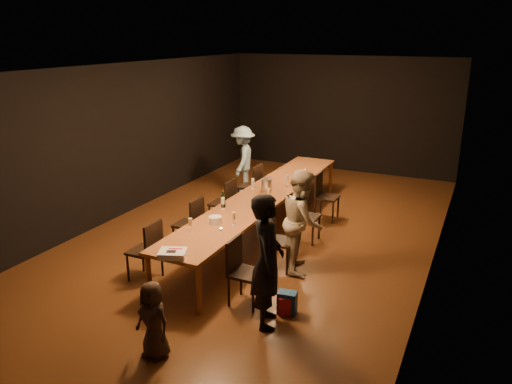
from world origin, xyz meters
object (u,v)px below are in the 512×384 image
at_px(table, 263,197).
at_px(chair_right_3, 327,197).
at_px(chair_left_0, 144,250).
at_px(chair_left_1, 188,224).
at_px(ice_bucket, 267,185).
at_px(chair_left_2, 222,203).
at_px(chair_left_3, 250,186).
at_px(champagne_bottle, 223,198).
at_px(woman_birthday, 267,261).
at_px(chair_right_1, 281,240).
at_px(birthday_cake, 173,254).
at_px(child, 153,320).
at_px(plate_stack, 215,220).
at_px(chair_right_0, 247,273).
at_px(chair_right_2, 307,216).
at_px(woman_tan, 302,220).
at_px(man_blue, 243,159).

bearing_deg(table, chair_right_3, 54.69).
distance_m(chair_left_0, chair_left_1, 1.20).
distance_m(chair_left_1, ice_bucket, 1.70).
bearing_deg(chair_left_2, chair_left_3, 0.00).
relative_size(chair_left_3, champagne_bottle, 3.04).
height_order(woman_birthday, champagne_bottle, woman_birthday).
xyz_separation_m(chair_right_1, champagne_bottle, (-1.17, 0.29, 0.44)).
relative_size(chair_left_1, birthday_cake, 2.15).
bearing_deg(chair_left_1, chair_right_3, -35.31).
relative_size(chair_left_2, child, 1.00).
height_order(chair_left_2, plate_stack, chair_left_2).
relative_size(birthday_cake, plate_stack, 2.15).
height_order(chair_left_1, chair_left_3, same).
bearing_deg(champagne_bottle, chair_left_1, -151.34).
height_order(chair_left_0, chair_left_2, same).
bearing_deg(chair_right_0, chair_right_2, 180.00).
bearing_deg(woman_tan, chair_left_3, 22.51).
relative_size(chair_left_0, ice_bucket, 4.08).
bearing_deg(child, champagne_bottle, 113.20).
relative_size(chair_right_0, chair_right_2, 1.00).
distance_m(chair_right_0, woman_tan, 1.40).
bearing_deg(man_blue, ice_bucket, 20.99).
relative_size(chair_right_0, woman_birthday, 0.54).
distance_m(table, plate_stack, 1.63).
bearing_deg(champagne_bottle, child, -76.25).
bearing_deg(man_blue, champagne_bottle, 4.59).
bearing_deg(champagne_bottle, woman_tan, -6.37).
bearing_deg(man_blue, chair_right_1, 18.67).
bearing_deg(chair_right_3, ice_bucket, -42.19).
bearing_deg(woman_tan, champagne_bottle, 64.82).
relative_size(chair_left_0, plate_stack, 4.63).
bearing_deg(chair_left_2, woman_birthday, -141.83).
bearing_deg(table, chair_left_1, -125.31).
bearing_deg(champagne_bottle, woman_birthday, -48.39).
xyz_separation_m(chair_left_0, man_blue, (-0.63, 4.54, 0.30)).
distance_m(chair_right_2, man_blue, 3.18).
height_order(plate_stack, champagne_bottle, champagne_bottle).
distance_m(man_blue, birthday_cake, 5.26).
distance_m(man_blue, plate_stack, 4.03).
bearing_deg(chair_right_0, man_blue, -152.83).
xyz_separation_m(child, champagne_bottle, (-0.73, 2.98, 0.44)).
bearing_deg(woman_birthday, plate_stack, 27.58).
distance_m(table, man_blue, 2.60).
distance_m(chair_right_3, birthday_cake, 4.20).
relative_size(table, chair_left_2, 6.45).
distance_m(chair_right_1, chair_left_3, 2.94).
relative_size(table, ice_bucket, 26.30).
distance_m(child, ice_bucket, 4.16).
bearing_deg(chair_left_3, chair_right_2, -125.22).
height_order(woman_birthday, ice_bucket, woman_birthday).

